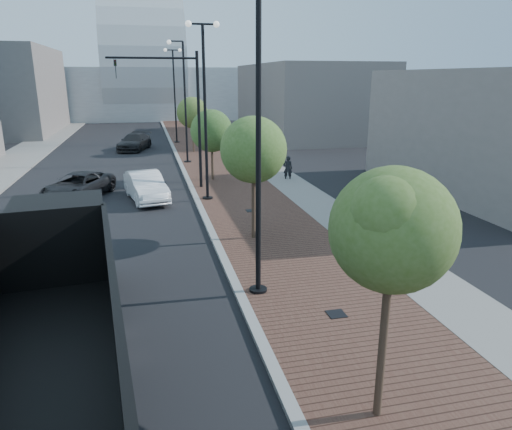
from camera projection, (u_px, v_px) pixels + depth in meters
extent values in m
cube|color=#4C2D23|center=(213.00, 150.00, 43.42)|extent=(7.00, 140.00, 0.12)
cube|color=slate|center=(242.00, 149.00, 44.01)|extent=(2.40, 140.00, 0.13)
cube|color=gray|center=(175.00, 152.00, 42.64)|extent=(0.30, 140.00, 0.14)
cube|color=slate|center=(20.00, 157.00, 39.79)|extent=(4.00, 140.00, 0.12)
cube|color=black|center=(61.00, 247.00, 13.86)|extent=(2.84, 2.93, 2.69)
cube|color=black|center=(67.00, 257.00, 15.46)|extent=(2.52, 0.76, 1.34)
cube|color=black|center=(61.00, 288.00, 12.69)|extent=(2.65, 1.08, 0.52)
cube|color=black|center=(44.00, 425.00, 7.70)|extent=(3.43, 9.71, 0.36)
cube|color=black|center=(41.00, 403.00, 7.58)|extent=(3.53, 9.72, 0.12)
cube|color=black|center=(118.00, 333.00, 7.69)|extent=(1.08, 9.47, 2.07)
cube|color=black|center=(52.00, 250.00, 11.41)|extent=(2.58, 0.38, 2.07)
cylinder|color=black|center=(24.00, 297.00, 13.31)|extent=(0.42, 1.16, 1.14)
cylinder|color=silver|center=(24.00, 297.00, 13.31)|extent=(0.41, 0.65, 0.62)
cylinder|color=black|center=(104.00, 286.00, 13.99)|extent=(0.42, 1.16, 1.14)
cylinder|color=silver|center=(104.00, 286.00, 13.99)|extent=(0.41, 0.65, 0.62)
cylinder|color=black|center=(30.00, 276.00, 14.76)|extent=(0.42, 1.16, 1.14)
cylinder|color=silver|center=(30.00, 276.00, 14.76)|extent=(0.41, 0.65, 0.62)
cylinder|color=black|center=(102.00, 267.00, 15.44)|extent=(0.42, 1.16, 1.14)
cylinder|color=silver|center=(102.00, 267.00, 15.44)|extent=(0.41, 0.65, 0.62)
cylinder|color=black|center=(6.00, 358.00, 10.41)|extent=(0.42, 1.16, 1.14)
cylinder|color=silver|center=(6.00, 358.00, 10.41)|extent=(0.41, 0.65, 0.62)
cylinder|color=black|center=(108.00, 341.00, 11.08)|extent=(0.42, 1.16, 1.14)
cylinder|color=silver|center=(108.00, 341.00, 11.08)|extent=(0.41, 0.65, 0.62)
cylinder|color=black|center=(14.00, 332.00, 11.49)|extent=(0.42, 1.16, 1.14)
cylinder|color=silver|center=(14.00, 332.00, 11.49)|extent=(0.41, 0.65, 0.62)
cylinder|color=black|center=(106.00, 318.00, 12.17)|extent=(0.42, 1.16, 1.14)
cylinder|color=silver|center=(106.00, 318.00, 12.17)|extent=(0.41, 0.65, 0.62)
imported|color=white|center=(146.00, 186.00, 25.87)|extent=(2.57, 4.99, 1.57)
imported|color=black|center=(78.00, 186.00, 26.35)|extent=(4.22, 5.58, 1.41)
imported|color=black|center=(134.00, 142.00, 43.83)|extent=(3.56, 5.65, 1.53)
imported|color=black|center=(288.00, 168.00, 30.74)|extent=(0.68, 0.52, 1.64)
cylinder|color=black|center=(258.00, 291.00, 14.75)|extent=(0.56, 0.56, 0.20)
cylinder|color=black|center=(258.00, 148.00, 13.48)|extent=(0.16, 0.16, 9.00)
cylinder|color=black|center=(208.00, 199.00, 25.96)|extent=(0.56, 0.56, 0.20)
cylinder|color=black|center=(205.00, 116.00, 24.68)|extent=(0.16, 0.16, 9.00)
cylinder|color=black|center=(202.00, 24.00, 23.41)|extent=(1.40, 0.10, 0.10)
sphere|color=silver|center=(188.00, 24.00, 23.26)|extent=(0.32, 0.32, 0.32)
sphere|color=silver|center=(216.00, 24.00, 23.56)|extent=(0.32, 0.32, 0.32)
cylinder|color=black|center=(188.00, 162.00, 37.16)|extent=(0.56, 0.56, 0.20)
cylinder|color=black|center=(185.00, 104.00, 35.89)|extent=(0.16, 0.16, 9.00)
cylinder|color=black|center=(176.00, 41.00, 34.51)|extent=(1.00, 0.10, 0.10)
sphere|color=silver|center=(169.00, 42.00, 34.42)|extent=(0.32, 0.32, 0.32)
cylinder|color=black|center=(177.00, 142.00, 48.37)|extent=(0.56, 0.56, 0.20)
cylinder|color=black|center=(175.00, 97.00, 47.09)|extent=(0.16, 0.16, 9.00)
cylinder|color=black|center=(173.00, 50.00, 45.82)|extent=(1.40, 0.10, 0.10)
sphere|color=silver|center=(165.00, 50.00, 45.67)|extent=(0.32, 0.32, 0.32)
sphere|color=silver|center=(180.00, 50.00, 45.98)|extent=(0.32, 0.32, 0.32)
cylinder|color=black|center=(199.00, 122.00, 27.66)|extent=(0.18, 0.18, 8.00)
cylinder|color=black|center=(152.00, 58.00, 26.09)|extent=(5.00, 0.12, 0.12)
imported|color=black|center=(116.00, 69.00, 25.82)|extent=(0.16, 0.20, 1.00)
cylinder|color=#382619|center=(383.00, 336.00, 8.87)|extent=(0.16, 0.16, 3.71)
sphere|color=#3E5A1E|center=(393.00, 230.00, 8.27)|extent=(2.27, 2.27, 2.27)
sphere|color=#3E5A1E|center=(403.00, 237.00, 8.72)|extent=(1.59, 1.59, 1.59)
sphere|color=#3E5A1E|center=(387.00, 215.00, 7.82)|extent=(1.36, 1.36, 1.36)
cylinder|color=#382619|center=(254.00, 199.00, 19.17)|extent=(0.16, 0.16, 3.55)
sphere|color=#406322|center=(253.00, 150.00, 18.59)|extent=(2.67, 2.67, 2.67)
sphere|color=#406322|center=(261.00, 155.00, 19.03)|extent=(1.87, 1.87, 1.87)
sphere|color=#406322|center=(248.00, 142.00, 18.15)|extent=(1.60, 1.60, 1.60)
cylinder|color=#382619|center=(212.00, 158.00, 30.44)|extent=(0.16, 0.16, 3.06)
sphere|color=#30561D|center=(211.00, 131.00, 29.95)|extent=(2.70, 2.70, 2.70)
sphere|color=#30561D|center=(217.00, 134.00, 30.38)|extent=(1.89, 1.89, 1.89)
sphere|color=#30561D|center=(207.00, 127.00, 29.52)|extent=(1.62, 1.62, 1.62)
cylinder|color=#382619|center=(193.00, 135.00, 41.61)|extent=(0.16, 0.16, 3.35)
sphere|color=#41591E|center=(192.00, 113.00, 41.07)|extent=(2.71, 2.71, 2.71)
sphere|color=#41591E|center=(197.00, 115.00, 41.50)|extent=(1.90, 1.90, 1.90)
sphere|color=#41591E|center=(189.00, 109.00, 40.63)|extent=(1.63, 1.63, 1.63)
cube|color=#A0A7AA|center=(145.00, 92.00, 83.12)|extent=(50.00, 28.00, 8.00)
cube|color=slate|center=(307.00, 100.00, 54.39)|extent=(12.00, 22.00, 8.00)
cube|color=slate|center=(512.00, 133.00, 26.95)|extent=(10.00, 16.00, 7.00)
cube|color=black|center=(336.00, 314.00, 13.27)|extent=(0.50, 0.50, 0.02)
cube|color=black|center=(251.00, 211.00, 23.54)|extent=(0.50, 0.50, 0.02)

